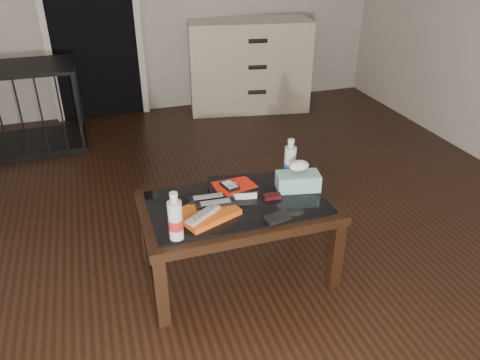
% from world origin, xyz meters
% --- Properties ---
extents(ground, '(5.00, 5.00, 0.00)m').
position_xyz_m(ground, '(0.00, 0.00, 0.00)').
color(ground, black).
rests_on(ground, ground).
extents(doorway, '(0.90, 0.08, 2.07)m').
position_xyz_m(doorway, '(-0.40, 2.47, 1.02)').
color(doorway, black).
rests_on(doorway, ground).
extents(coffee_table, '(1.00, 0.60, 0.46)m').
position_xyz_m(coffee_table, '(0.15, -0.28, 0.40)').
color(coffee_table, black).
rests_on(coffee_table, ground).
extents(dresser, '(1.27, 0.70, 0.90)m').
position_xyz_m(dresser, '(1.07, 2.23, 0.45)').
color(dresser, beige).
rests_on(dresser, ground).
extents(pet_crate, '(0.91, 0.62, 0.71)m').
position_xyz_m(pet_crate, '(-1.05, 1.86, 0.23)').
color(pet_crate, black).
rests_on(pet_crate, ground).
extents(magazines, '(0.34, 0.30, 0.03)m').
position_xyz_m(magazines, '(-0.03, -0.36, 0.48)').
color(magazines, '#C64C12').
rests_on(magazines, coffee_table).
extents(remote_silver, '(0.19, 0.16, 0.02)m').
position_xyz_m(remote_silver, '(-0.06, -0.41, 0.50)').
color(remote_silver, '#9E9EA2').
rests_on(remote_silver, magazines).
extents(remote_black_front, '(0.20, 0.06, 0.02)m').
position_xyz_m(remote_black_front, '(0.02, -0.33, 0.50)').
color(remote_black_front, black).
rests_on(remote_black_front, magazines).
extents(remote_black_back, '(0.20, 0.06, 0.02)m').
position_xyz_m(remote_black_back, '(0.00, -0.27, 0.50)').
color(remote_black_back, black).
rests_on(remote_black_back, magazines).
extents(textbook, '(0.28, 0.24, 0.05)m').
position_xyz_m(textbook, '(0.16, -0.17, 0.48)').
color(textbook, black).
rests_on(textbook, coffee_table).
extents(dvd_mailers, '(0.20, 0.14, 0.01)m').
position_xyz_m(dvd_mailers, '(0.15, -0.19, 0.51)').
color(dvd_mailers, red).
rests_on(dvd_mailers, textbook).
extents(ipod, '(0.09, 0.12, 0.02)m').
position_xyz_m(ipod, '(0.13, -0.21, 0.52)').
color(ipod, black).
rests_on(ipod, dvd_mailers).
extents(flip_phone, '(0.09, 0.06, 0.02)m').
position_xyz_m(flip_phone, '(0.34, -0.31, 0.47)').
color(flip_phone, black).
rests_on(flip_phone, coffee_table).
extents(wallet, '(0.13, 0.09, 0.02)m').
position_xyz_m(wallet, '(0.29, -0.50, 0.47)').
color(wallet, black).
rests_on(wallet, coffee_table).
extents(water_bottle_left, '(0.07, 0.07, 0.24)m').
position_xyz_m(water_bottle_left, '(-0.21, -0.50, 0.58)').
color(water_bottle_left, silver).
rests_on(water_bottle_left, coffee_table).
extents(water_bottle_right, '(0.07, 0.07, 0.24)m').
position_xyz_m(water_bottle_right, '(0.51, -0.13, 0.58)').
color(water_bottle_right, silver).
rests_on(water_bottle_right, coffee_table).
extents(tissue_box, '(0.25, 0.16, 0.09)m').
position_xyz_m(tissue_box, '(0.50, -0.26, 0.51)').
color(tissue_box, teal).
rests_on(tissue_box, coffee_table).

